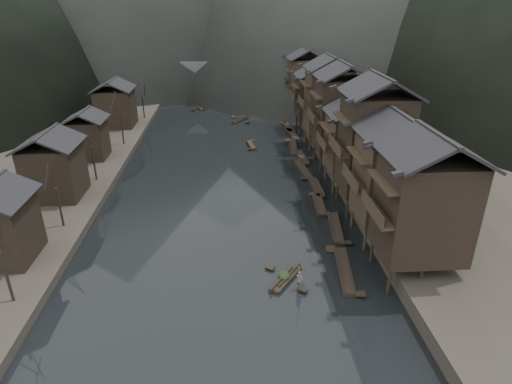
{
  "coord_description": "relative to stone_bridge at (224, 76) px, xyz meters",
  "views": [
    {
      "loc": [
        0.82,
        -39.75,
        23.51
      ],
      "look_at": [
        3.8,
        6.06,
        2.5
      ],
      "focal_mm": 30.0,
      "sensor_mm": 36.0,
      "label": 1
    }
  ],
  "objects": [
    {
      "name": "left_houses",
      "position": [
        -20.5,
        -51.88,
        0.55
      ],
      "size": [
        8.1,
        53.2,
        8.73
      ],
      "color": "black",
      "rests_on": "left_bank"
    },
    {
      "name": "cargo_heap",
      "position": [
        5.47,
        -79.75,
        -4.35
      ],
      "size": [
        1.09,
        1.43,
        0.65
      ],
      "primitive_type": "ellipsoid",
      "color": "black",
      "rests_on": "hero_sampan"
    },
    {
      "name": "moored_sampans",
      "position": [
        12.0,
        -47.31,
        -4.91
      ],
      "size": [
        3.24,
        69.95,
        0.47
      ],
      "color": "black",
      "rests_on": "water"
    },
    {
      "name": "boatman",
      "position": [
        6.6,
        -81.35,
        -3.81
      ],
      "size": [
        0.75,
        0.7,
        1.73
      ],
      "primitive_type": "imported",
      "rotation": [
        0.0,
        0.0,
        2.54
      ],
      "color": "#5A5A5C",
      "rests_on": "hero_sampan"
    },
    {
      "name": "stone_bridge",
      "position": [
        0.0,
        0.0,
        0.0
      ],
      "size": [
        40.0,
        6.0,
        9.0
      ],
      "color": "#4C4C4F",
      "rests_on": "ground"
    },
    {
      "name": "stilt_houses",
      "position": [
        17.28,
        -53.08,
        3.78
      ],
      "size": [
        9.0,
        67.6,
        16.15
      ],
      "color": "black",
      "rests_on": "ground"
    },
    {
      "name": "water",
      "position": [
        0.0,
        -72.0,
        -5.11
      ],
      "size": [
        300.0,
        300.0,
        0.0
      ],
      "primitive_type": "plane",
      "color": "black",
      "rests_on": "ground"
    },
    {
      "name": "bare_trees",
      "position": [
        -17.0,
        -54.96,
        1.1
      ],
      "size": [
        3.72,
        61.3,
        7.45
      ],
      "color": "black",
      "rests_on": "left_bank"
    },
    {
      "name": "right_bank",
      "position": [
        35.0,
        -32.0,
        -4.21
      ],
      "size": [
        40.0,
        200.0,
        1.8
      ],
      "primitive_type": "cube",
      "color": "#2D2823",
      "rests_on": "ground"
    },
    {
      "name": "hero_sampan",
      "position": [
        5.6,
        -79.94,
        -4.91
      ],
      "size": [
        3.55,
        4.52,
        0.43
      ],
      "color": "black",
      "rests_on": "water"
    },
    {
      "name": "left_bank",
      "position": [
        -35.0,
        -32.0,
        -4.51
      ],
      "size": [
        40.0,
        200.0,
        1.2
      ],
      "primitive_type": "cube",
      "color": "#2D2823",
      "rests_on": "ground"
    },
    {
      "name": "midriver_boats",
      "position": [
        0.27,
        -25.35,
        -4.91
      ],
      "size": [
        13.14,
        34.16,
        0.45
      ],
      "color": "black",
      "rests_on": "water"
    },
    {
      "name": "bamboo_pole",
      "position": [
        6.8,
        -81.35,
        -1.1
      ],
      "size": [
        1.13,
        2.16,
        3.7
      ],
      "primitive_type": "cylinder",
      "rotation": [
        0.57,
        0.0,
        -0.47
      ],
      "color": "#8C7A51",
      "rests_on": "boatman"
    }
  ]
}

